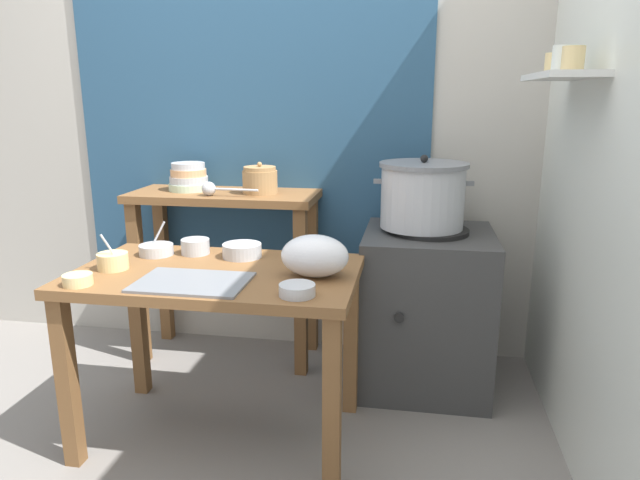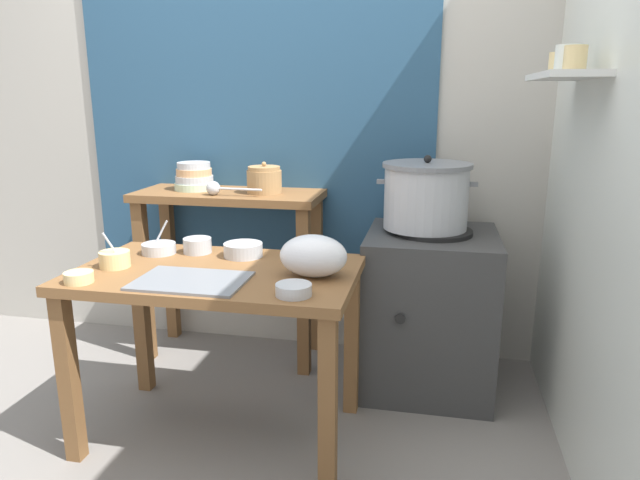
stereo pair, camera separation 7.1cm
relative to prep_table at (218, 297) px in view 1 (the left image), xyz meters
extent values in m
plane|color=gray|center=(0.02, -0.09, -0.61)|extent=(9.00, 9.00, 0.00)
cube|color=#B2ADA3|center=(0.12, 1.01, 0.69)|extent=(4.40, 0.10, 2.60)
cube|color=navy|center=(-0.13, 0.95, 0.74)|extent=(1.90, 0.02, 2.10)
cube|color=silver|center=(1.42, 0.11, 0.69)|extent=(0.10, 3.20, 2.60)
cube|color=silver|center=(1.27, 0.31, 0.84)|extent=(0.20, 0.56, 0.02)
cylinder|color=#E5C684|center=(1.27, 0.16, 0.89)|extent=(0.08, 0.08, 0.08)
cylinder|color=silver|center=(1.27, 0.28, 0.90)|extent=(0.09, 0.09, 0.09)
cylinder|color=#E5C684|center=(1.27, 0.44, 0.89)|extent=(0.08, 0.08, 0.08)
cube|color=brown|center=(0.00, 0.00, 0.09)|extent=(1.10, 0.66, 0.04)
cube|color=brown|center=(-0.50, -0.28, -0.27)|extent=(0.06, 0.06, 0.68)
cube|color=brown|center=(0.50, -0.28, -0.27)|extent=(0.06, 0.06, 0.68)
cube|color=brown|center=(-0.50, 0.28, -0.27)|extent=(0.06, 0.06, 0.68)
cube|color=brown|center=(0.50, 0.28, -0.27)|extent=(0.06, 0.06, 0.68)
cube|color=brown|center=(-0.22, 0.74, 0.27)|extent=(0.96, 0.40, 0.04)
cube|color=brown|center=(-0.65, 0.59, -0.18)|extent=(0.06, 0.06, 0.86)
cube|color=brown|center=(0.21, 0.59, -0.18)|extent=(0.06, 0.06, 0.86)
cube|color=brown|center=(-0.65, 0.89, -0.18)|extent=(0.06, 0.06, 0.86)
cube|color=brown|center=(0.21, 0.89, -0.18)|extent=(0.06, 0.06, 0.86)
cube|color=#383838|center=(0.83, 0.61, -0.23)|extent=(0.60, 0.60, 0.76)
cylinder|color=black|center=(0.83, 0.61, 0.16)|extent=(0.36, 0.36, 0.02)
cylinder|color=black|center=(0.71, 0.30, -0.16)|extent=(0.04, 0.02, 0.04)
cylinder|color=#B7BABF|center=(0.79, 0.63, 0.31)|extent=(0.38, 0.38, 0.28)
cylinder|color=slate|center=(0.79, 0.63, 0.46)|extent=(0.41, 0.41, 0.02)
sphere|color=black|center=(0.79, 0.63, 0.49)|extent=(0.04, 0.04, 0.04)
cube|color=slate|center=(0.58, 0.63, 0.38)|extent=(0.04, 0.02, 0.02)
cube|color=slate|center=(1.00, 0.63, 0.38)|extent=(0.04, 0.02, 0.02)
cylinder|color=#A37A4C|center=(-0.02, 0.74, 0.35)|extent=(0.18, 0.18, 0.12)
cylinder|color=#A37A4C|center=(-0.02, 0.74, 0.42)|extent=(0.16, 0.16, 0.02)
sphere|color=#A37A4C|center=(-0.02, 0.74, 0.44)|extent=(0.02, 0.02, 0.02)
cylinder|color=#B7D1AD|center=(-0.41, 0.77, 0.31)|extent=(0.21, 0.21, 0.04)
cylinder|color=#B7BABF|center=(-0.41, 0.77, 0.35)|extent=(0.20, 0.20, 0.04)
cylinder|color=tan|center=(-0.41, 0.77, 0.38)|extent=(0.18, 0.18, 0.04)
cylinder|color=#B7BABF|center=(-0.41, 0.77, 0.42)|extent=(0.17, 0.17, 0.03)
sphere|color=#B7BABF|center=(-0.25, 0.62, 0.33)|extent=(0.07, 0.07, 0.07)
cylinder|color=#B7BABF|center=(-0.11, 0.62, 0.33)|extent=(0.22, 0.02, 0.01)
cube|color=slate|center=(-0.03, -0.17, 0.12)|extent=(0.40, 0.28, 0.01)
ellipsoid|color=white|center=(0.39, -0.01, 0.19)|extent=(0.25, 0.18, 0.16)
cylinder|color=#E5C684|center=(-0.40, -0.05, 0.14)|extent=(0.12, 0.12, 0.06)
cylinder|color=#337238|center=(-0.40, -0.05, 0.17)|extent=(0.10, 0.10, 0.01)
cylinder|color=#B7BABF|center=(-0.39, -0.07, 0.19)|extent=(0.07, 0.05, 0.15)
cylinder|color=#B7BABF|center=(-0.17, 0.21, 0.14)|extent=(0.12, 0.12, 0.06)
cylinder|color=#BFB28C|center=(-0.17, 0.21, 0.17)|extent=(0.10, 0.10, 0.01)
cylinder|color=#E5C684|center=(-0.43, -0.26, 0.13)|extent=(0.10, 0.10, 0.04)
cylinder|color=#337238|center=(-0.43, -0.26, 0.14)|extent=(0.09, 0.09, 0.01)
cylinder|color=#B7BABF|center=(0.37, -0.23, 0.13)|extent=(0.12, 0.12, 0.04)
cylinder|color=maroon|center=(0.37, -0.23, 0.14)|extent=(0.11, 0.11, 0.01)
cylinder|color=#B7BABF|center=(0.04, 0.20, 0.14)|extent=(0.16, 0.16, 0.06)
cylinder|color=beige|center=(0.04, 0.20, 0.16)|extent=(0.14, 0.14, 0.01)
cylinder|color=#B7BABF|center=(-0.33, 0.17, 0.13)|extent=(0.14, 0.14, 0.04)
cylinder|color=maroon|center=(-0.33, 0.17, 0.15)|extent=(0.12, 0.12, 0.01)
cylinder|color=#B7BABF|center=(-0.33, 0.18, 0.18)|extent=(0.08, 0.03, 0.14)
camera|label=1|loc=(0.75, -2.01, 0.77)|focal=31.79mm
camera|label=2|loc=(0.82, -2.00, 0.77)|focal=31.79mm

